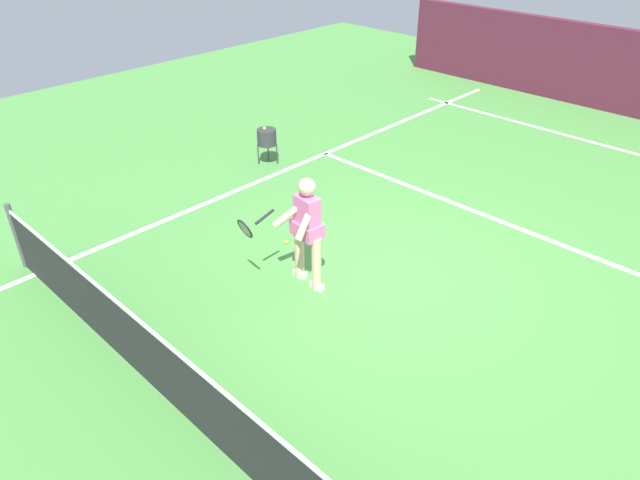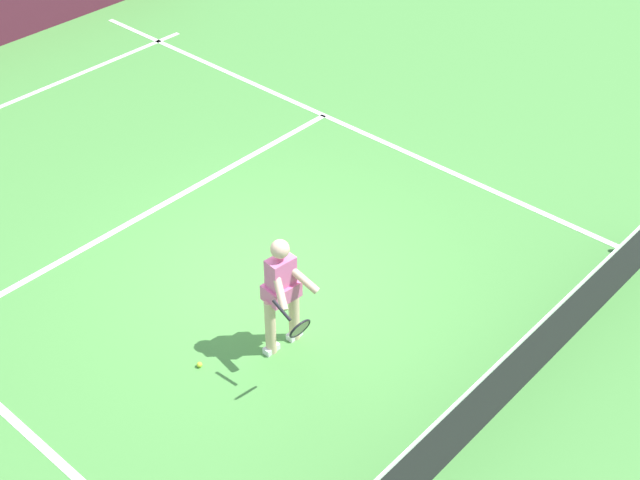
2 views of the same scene
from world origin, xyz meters
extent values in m
plane|color=#4C9342|center=(0.00, 0.00, 0.00)|extent=(23.61, 23.61, 0.00)
cube|color=white|center=(0.00, -2.28, 0.00)|extent=(7.26, 0.10, 0.01)
cube|color=white|center=(-3.63, 0.00, 0.00)|extent=(0.10, 16.16, 0.01)
cube|color=white|center=(3.63, 0.00, 0.00)|extent=(0.10, 16.16, 0.01)
cube|color=#232326|center=(0.00, 3.52, 0.43)|extent=(7.78, 0.02, 0.87)
cube|color=white|center=(0.00, 3.52, 0.89)|extent=(7.78, 0.02, 0.04)
cylinder|color=beige|center=(0.62, 1.04, 0.39)|extent=(0.13, 0.13, 0.78)
cylinder|color=beige|center=(0.97, 1.00, 0.39)|extent=(0.13, 0.13, 0.78)
cube|color=white|center=(0.62, 1.04, 0.04)|extent=(0.20, 0.10, 0.08)
cube|color=white|center=(0.97, 1.00, 0.04)|extent=(0.20, 0.10, 0.08)
cube|color=pink|center=(0.79, 1.02, 1.04)|extent=(0.34, 0.23, 0.52)
cube|color=pink|center=(0.79, 1.02, 0.84)|extent=(0.43, 0.32, 0.20)
sphere|color=beige|center=(0.79, 1.02, 1.44)|extent=(0.22, 0.22, 0.22)
cylinder|color=beige|center=(0.66, 1.18, 1.06)|extent=(0.24, 0.48, 0.37)
cylinder|color=beige|center=(0.96, 1.15, 1.06)|extent=(0.32, 0.46, 0.37)
cylinder|color=black|center=(1.18, 1.40, 1.02)|extent=(0.07, 0.30, 0.14)
torus|color=black|center=(1.21, 1.70, 0.96)|extent=(0.30, 0.15, 0.28)
cylinder|color=beige|center=(1.21, 1.70, 0.96)|extent=(0.25, 0.11, 0.23)
sphere|color=#D1E533|center=(1.72, 0.56, 0.03)|extent=(0.07, 0.07, 0.07)
camera|label=1|loc=(-3.78, 5.50, 4.65)|focal=32.65mm
camera|label=2|loc=(6.33, 6.61, 7.56)|focal=50.92mm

